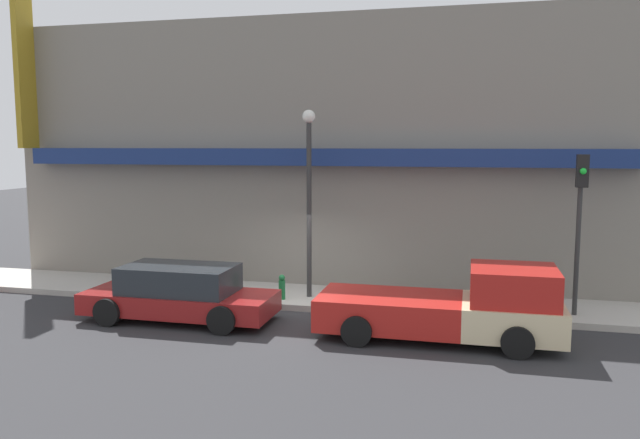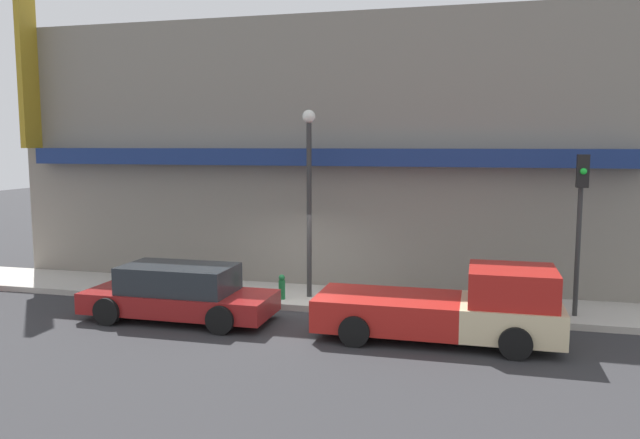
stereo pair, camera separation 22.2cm
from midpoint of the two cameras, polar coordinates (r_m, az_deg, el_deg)
The scene contains 8 objects.
ground_plane at distance 16.90m, azimuth -2.76°, elevation -8.33°, with size 80.00×80.00×0.00m, color #2D2D30.
sidewalk at distance 18.03m, azimuth -1.58°, elevation -7.07°, with size 36.00×2.50×0.17m.
building at distance 20.14m, azimuth 0.48°, elevation 6.00°, with size 19.80×3.80×9.50m.
pickup_truck at distance 14.57m, azimuth 12.56°, elevation -7.88°, with size 5.47×2.18×1.73m.
parked_car at distance 16.26m, azimuth -12.37°, elevation -6.58°, with size 4.84×1.99×1.41m.
fire_hydrant at distance 17.35m, azimuth -3.14°, elevation -6.18°, with size 0.18×0.18×0.69m.
street_lamp at distance 17.21m, azimuth -0.64°, elevation 3.61°, with size 0.36×0.36×5.20m.
traffic_light at distance 16.53m, azimuth 23.07°, elevation 1.08°, with size 0.28×0.42×4.02m.
Camera 2 is at (4.94, -15.55, 4.43)m, focal length 35.00 mm.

